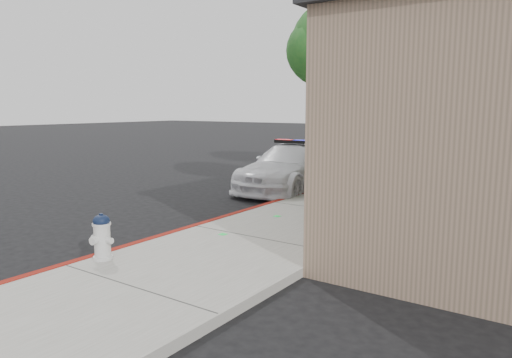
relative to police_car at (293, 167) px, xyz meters
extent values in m
plane|color=black|center=(0.90, -5.64, -0.73)|extent=(120.00, 120.00, 0.00)
cube|color=gray|center=(2.50, -2.64, -0.65)|extent=(3.20, 60.00, 0.15)
cube|color=maroon|center=(0.96, -2.64, -0.65)|extent=(0.14, 60.00, 0.16)
cube|color=black|center=(4.07, -4.64, 1.22)|extent=(0.08, 1.48, 1.68)
cube|color=black|center=(4.07, -1.64, 1.22)|extent=(0.08, 1.48, 1.68)
cube|color=black|center=(4.07, 1.36, 1.22)|extent=(0.08, 1.48, 1.68)
cube|color=black|center=(4.07, 4.36, 1.22)|extent=(0.08, 1.48, 1.68)
cube|color=black|center=(4.07, 7.36, 1.22)|extent=(0.08, 1.48, 1.68)
cube|color=black|center=(4.07, 10.36, 1.22)|extent=(0.08, 1.48, 1.68)
cube|color=black|center=(4.07, 13.36, 1.22)|extent=(0.08, 1.48, 1.68)
imported|color=white|center=(0.00, 0.00, 0.00)|extent=(2.32, 5.12, 1.45)
cube|color=black|center=(0.00, 0.00, 0.78)|extent=(1.21, 0.35, 0.10)
cube|color=red|center=(-0.32, -0.02, 0.79)|extent=(0.53, 0.27, 0.11)
cube|color=#100DDE|center=(0.32, 0.02, 0.79)|extent=(0.53, 0.27, 0.11)
cylinder|color=silver|center=(1.25, -8.12, -0.55)|extent=(0.31, 0.31, 0.06)
cylinder|color=silver|center=(1.25, -8.12, -0.27)|extent=(0.26, 0.26, 0.51)
cylinder|color=silver|center=(1.25, -8.12, 0.00)|extent=(0.29, 0.29, 0.04)
ellipsoid|color=#0D1832|center=(1.25, -8.12, 0.05)|extent=(0.27, 0.27, 0.20)
cylinder|color=#0D1832|center=(1.25, -8.12, 0.15)|extent=(0.06, 0.06, 0.06)
cylinder|color=silver|center=(1.09, -8.14, -0.25)|extent=(0.12, 0.11, 0.10)
cylinder|color=silver|center=(1.41, -8.11, -0.25)|extent=(0.12, 0.11, 0.10)
cylinder|color=silver|center=(1.26, -8.28, -0.23)|extent=(0.14, 0.12, 0.13)
cylinder|color=black|center=(2.19, -1.09, 1.03)|extent=(0.23, 0.23, 3.22)
ellipsoid|color=#1C5B20|center=(2.19, -1.09, 3.45)|extent=(2.87, 2.87, 2.44)
ellipsoid|color=#1C5B20|center=(2.60, -0.77, 3.18)|extent=(2.15, 2.15, 1.83)
ellipsoid|color=#1C5B20|center=(1.87, -1.40, 3.27)|extent=(2.24, 2.24, 1.90)
cylinder|color=black|center=(2.30, 3.10, 1.48)|extent=(0.29, 0.29, 4.12)
ellipsoid|color=#245A1C|center=(2.30, 3.10, 4.54)|extent=(3.45, 3.45, 2.93)
ellipsoid|color=#245A1C|center=(2.64, 3.54, 4.21)|extent=(2.78, 2.78, 2.37)
ellipsoid|color=#245A1C|center=(1.92, 2.77, 4.32)|extent=(2.67, 2.67, 2.27)
cylinder|color=black|center=(1.78, 7.80, 1.02)|extent=(0.24, 0.24, 3.20)
ellipsoid|color=#294C17|center=(1.78, 7.80, 3.44)|extent=(2.74, 2.74, 2.33)
ellipsoid|color=#294C17|center=(2.15, 8.13, 3.16)|extent=(2.10, 2.10, 1.79)
ellipsoid|color=#294C17|center=(1.62, 7.44, 3.26)|extent=(2.19, 2.19, 1.86)
camera|label=1|loc=(7.49, -12.76, 1.85)|focal=33.35mm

